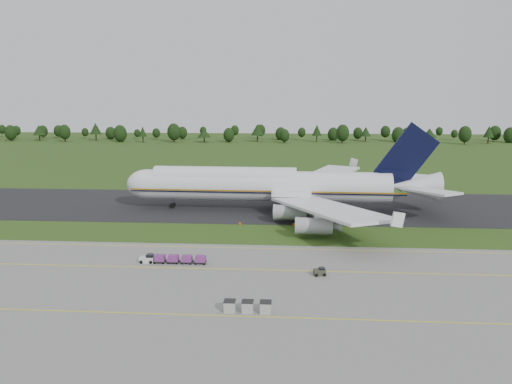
# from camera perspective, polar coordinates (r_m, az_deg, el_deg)

# --- Properties ---
(ground) EXTENTS (600.00, 600.00, 0.00)m
(ground) POSITION_cam_1_polar(r_m,az_deg,el_deg) (105.12, -2.24, -4.81)
(ground) COLOR #284514
(ground) RESTS_ON ground
(apron) EXTENTS (300.00, 52.00, 0.06)m
(apron) POSITION_cam_1_polar(r_m,az_deg,el_deg) (73.21, -5.14, -11.91)
(apron) COLOR slate
(apron) RESTS_ON ground
(taxiway) EXTENTS (300.00, 40.00, 0.08)m
(taxiway) POSITION_cam_1_polar(r_m,az_deg,el_deg) (132.18, -0.94, -1.54)
(taxiway) COLOR black
(taxiway) RESTS_ON ground
(apron_markings) EXTENTS (300.00, 30.20, 0.01)m
(apron_markings) POSITION_cam_1_polar(r_m,az_deg,el_deg) (79.64, -4.34, -9.95)
(apron_markings) COLOR yellow
(apron_markings) RESTS_ON apron
(tree_line) EXTENTS (525.51, 23.14, 11.81)m
(tree_line) POSITION_cam_1_polar(r_m,az_deg,el_deg) (321.59, 1.46, 6.82)
(tree_line) COLOR black
(tree_line) RESTS_ON ground
(aircraft) EXTENTS (79.43, 77.81, 22.41)m
(aircraft) POSITION_cam_1_polar(r_m,az_deg,el_deg) (125.85, 1.89, 0.78)
(aircraft) COLOR silver
(aircraft) RESTS_ON ground
(baggage_train) EXTENTS (11.59, 1.48, 1.42)m
(baggage_train) POSITION_cam_1_polar(r_m,az_deg,el_deg) (87.87, -9.60, -7.55)
(baggage_train) COLOR silver
(baggage_train) RESTS_ON apron
(utility_cart) EXTENTS (2.05, 1.47, 1.02)m
(utility_cart) POSITION_cam_1_polar(r_m,az_deg,el_deg) (81.68, 7.28, -9.10)
(utility_cart) COLOR #333726
(utility_cart) RESTS_ON apron
(uld_row) EXTENTS (6.37, 1.57, 1.55)m
(uld_row) POSITION_cam_1_polar(r_m,az_deg,el_deg) (67.99, -0.96, -12.96)
(uld_row) COLOR #9E9E9E
(uld_row) RESTS_ON apron
(edge_markers) EXTENTS (24.62, 0.30, 0.60)m
(edge_markers) POSITION_cam_1_polar(r_m,az_deg,el_deg) (111.71, 4.34, -3.75)
(edge_markers) COLOR #DD5006
(edge_markers) RESTS_ON ground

